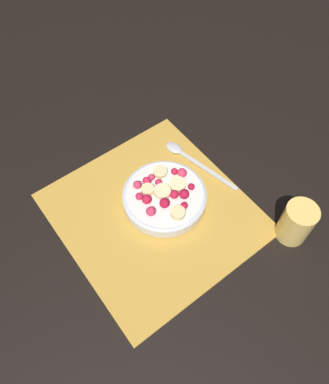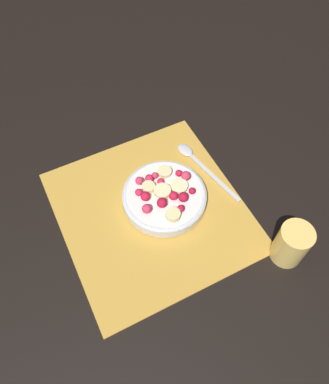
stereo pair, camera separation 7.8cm
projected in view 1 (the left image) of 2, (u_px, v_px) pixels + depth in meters
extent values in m
plane|color=black|center=(154.00, 213.00, 0.80)|extent=(3.00, 3.00, 0.00)
cube|color=gold|center=(153.00, 212.00, 0.80)|extent=(0.40, 0.38, 0.01)
cylinder|color=silver|center=(164.00, 198.00, 0.80)|extent=(0.18, 0.18, 0.02)
torus|color=silver|center=(164.00, 195.00, 0.79)|extent=(0.18, 0.18, 0.01)
cylinder|color=white|center=(164.00, 194.00, 0.79)|extent=(0.16, 0.16, 0.00)
cylinder|color=beige|center=(148.00, 190.00, 0.78)|extent=(0.03, 0.03, 0.01)
cylinder|color=beige|center=(162.00, 192.00, 0.78)|extent=(0.04, 0.04, 0.01)
cylinder|color=beige|center=(160.00, 172.00, 0.81)|extent=(0.04, 0.04, 0.01)
cylinder|color=beige|center=(177.00, 184.00, 0.80)|extent=(0.05, 0.05, 0.01)
cylinder|color=beige|center=(178.00, 213.00, 0.76)|extent=(0.04, 0.04, 0.01)
sphere|color=#D12347|center=(159.00, 182.00, 0.79)|extent=(0.02, 0.02, 0.02)
sphere|color=#B21433|center=(191.00, 187.00, 0.79)|extent=(0.01, 0.01, 0.01)
sphere|color=#DB3356|center=(151.00, 211.00, 0.75)|extent=(0.02, 0.02, 0.02)
sphere|color=#B21433|center=(165.00, 203.00, 0.76)|extent=(0.02, 0.02, 0.02)
sphere|color=#DB3356|center=(151.00, 177.00, 0.80)|extent=(0.01, 0.01, 0.01)
sphere|color=#D12347|center=(139.00, 196.00, 0.78)|extent=(0.02, 0.02, 0.02)
sphere|color=#B21433|center=(184.00, 194.00, 0.78)|extent=(0.02, 0.02, 0.02)
sphere|color=red|center=(174.00, 194.00, 0.78)|extent=(0.02, 0.02, 0.02)
sphere|color=#DB3356|center=(139.00, 184.00, 0.79)|extent=(0.02, 0.02, 0.02)
sphere|color=red|center=(147.00, 199.00, 0.77)|extent=(0.02, 0.02, 0.02)
sphere|color=#D12347|center=(147.00, 181.00, 0.80)|extent=(0.02, 0.02, 0.02)
sphere|color=#DB3356|center=(182.00, 173.00, 0.81)|extent=(0.02, 0.02, 0.02)
sphere|color=#B21433|center=(184.00, 206.00, 0.76)|extent=(0.02, 0.02, 0.02)
sphere|color=red|center=(174.00, 171.00, 0.81)|extent=(0.02, 0.02, 0.02)
cube|color=silver|center=(208.00, 170.00, 0.85)|extent=(0.16, 0.04, 0.00)
ellipsoid|color=silver|center=(174.00, 148.00, 0.89)|extent=(0.05, 0.04, 0.01)
cylinder|color=#F4CC66|center=(296.00, 223.00, 0.74)|extent=(0.06, 0.06, 0.09)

